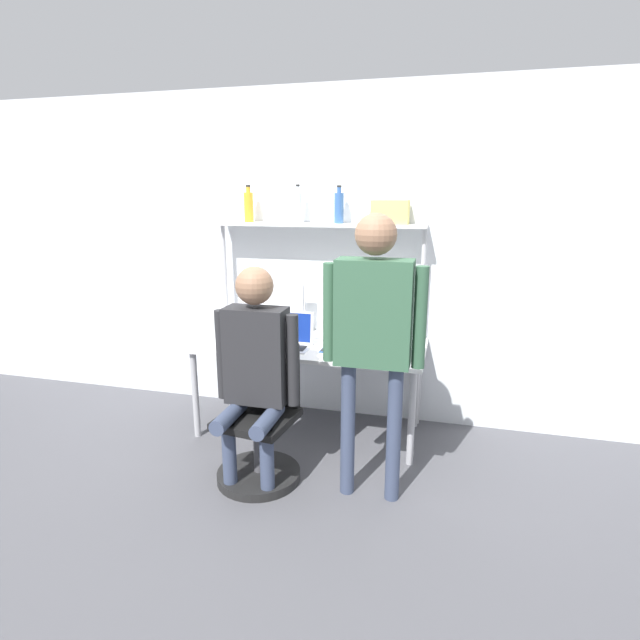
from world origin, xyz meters
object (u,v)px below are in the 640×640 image
(person_seated, at_px, (255,359))
(bottle_amber, at_px, (249,206))
(laptop, at_px, (290,337))
(storage_box, at_px, (390,212))
(monitor, at_px, (274,306))
(office_chair, at_px, (261,438))
(cell_phone, at_px, (326,350))
(person_standing, at_px, (374,321))
(bottle_blue, at_px, (339,207))
(bottle_clear, at_px, (298,207))

(person_seated, relative_size, bottle_amber, 4.89)
(laptop, distance_m, bottle_amber, 1.13)
(bottle_amber, distance_m, storage_box, 1.15)
(monitor, xyz_separation_m, storage_box, (0.94, 0.05, 0.77))
(laptop, bearing_deg, office_chair, -90.28)
(cell_phone, relative_size, office_chair, 0.16)
(monitor, xyz_separation_m, person_standing, (0.99, -1.01, 0.18))
(bottle_amber, distance_m, bottle_blue, 0.75)
(bottle_blue, bearing_deg, bottle_amber, 180.00)
(bottle_clear, bearing_deg, laptop, -83.47)
(laptop, relative_size, storage_box, 1.19)
(office_chair, xyz_separation_m, storage_box, (0.69, 1.03, 1.46))
(bottle_blue, height_order, bottle_clear, bottle_clear)
(person_seated, distance_m, storage_box, 1.56)
(monitor, distance_m, laptop, 0.44)
(bottle_clear, bearing_deg, bottle_amber, 180.00)
(bottle_blue, distance_m, storage_box, 0.40)
(person_seated, height_order, bottle_blue, bottle_blue)
(monitor, xyz_separation_m, cell_phone, (0.54, -0.36, -0.23))
(person_seated, xyz_separation_m, storage_box, (0.70, 1.07, 0.88))
(monitor, distance_m, storage_box, 1.21)
(bottle_clear, bearing_deg, monitor, -166.07)
(bottle_blue, distance_m, bottle_clear, 0.33)
(laptop, bearing_deg, monitor, 127.39)
(person_standing, bearing_deg, laptop, 137.08)
(office_chair, bearing_deg, bottle_blue, 74.08)
(office_chair, xyz_separation_m, person_seated, (-0.01, -0.04, 0.57))
(person_seated, height_order, bottle_clear, bottle_clear)
(person_seated, xyz_separation_m, bottle_amber, (-0.45, 1.07, 0.92))
(person_standing, xyz_separation_m, bottle_blue, (-0.45, 1.06, 0.62))
(bottle_blue, bearing_deg, monitor, -174.62)
(cell_phone, distance_m, person_seated, 0.73)
(cell_phone, relative_size, person_seated, 0.10)
(office_chair, bearing_deg, laptop, 89.72)
(storage_box, bearing_deg, monitor, -176.91)
(laptop, height_order, bottle_amber, bottle_amber)
(bottle_clear, distance_m, storage_box, 0.73)
(storage_box, bearing_deg, bottle_blue, 180.00)
(office_chair, bearing_deg, storage_box, 56.07)
(laptop, distance_m, bottle_blue, 1.07)
(person_standing, height_order, bottle_clear, bottle_clear)
(laptop, xyz_separation_m, bottle_clear, (-0.04, 0.37, 0.97))
(laptop, xyz_separation_m, cell_phone, (0.29, -0.04, -0.07))
(monitor, distance_m, person_seated, 1.06)
(person_standing, relative_size, bottle_blue, 6.13)
(laptop, xyz_separation_m, bottle_blue, (0.29, 0.37, 0.96))
(bottle_amber, distance_m, bottle_clear, 0.42)
(office_chair, height_order, person_standing, person_standing)
(laptop, xyz_separation_m, person_seated, (-0.01, -0.70, 0.05))
(laptop, distance_m, storage_box, 1.22)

